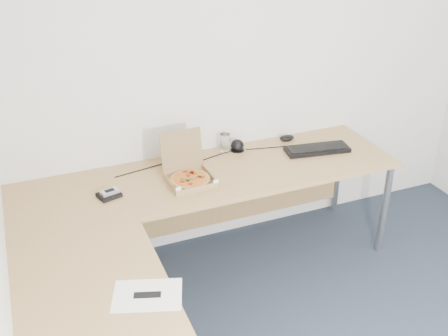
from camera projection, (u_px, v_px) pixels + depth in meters
name	position (u px, v px, depth m)	size (l,w,h in m)	color
room_shell	(441.00, 191.00, 2.23)	(3.50, 3.50, 2.50)	silver
desk	(183.00, 222.00, 3.01)	(2.50, 2.20, 0.73)	tan
pizza_box	(189.00, 176.00, 3.35)	(0.27, 0.32, 0.28)	#987749
drinking_glass	(225.00, 143.00, 3.72)	(0.07, 0.07, 0.13)	silver
keyboard	(317.00, 149.00, 3.74)	(0.45, 0.16, 0.03)	black
mouse	(287.00, 138.00, 3.89)	(0.11, 0.07, 0.04)	black
wallet	(109.00, 195.00, 3.19)	(0.13, 0.11, 0.02)	black
phone	(110.00, 192.00, 3.18)	(0.11, 0.06, 0.02)	#B2B5BA
paper_sheet	(147.00, 295.00, 2.43)	(0.31, 0.22, 0.00)	white
dome_speaker	(237.00, 145.00, 3.74)	(0.10, 0.10, 0.09)	black
cable_bundle	(210.00, 158.00, 3.64)	(0.66, 0.04, 0.01)	black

